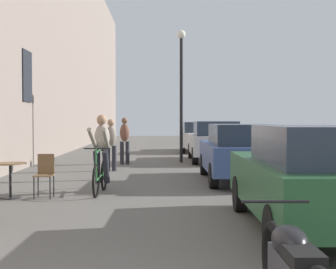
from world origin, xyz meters
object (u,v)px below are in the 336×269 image
at_px(cafe_table_far, 10,173).
at_px(parked_car_third, 214,141).
at_px(parked_car_nearest, 312,177).
at_px(parked_car_second, 239,152).
at_px(street_lamp, 181,79).
at_px(cafe_chair_far_toward_wall, 45,172).
at_px(pedestrian_mid, 111,142).
at_px(pedestrian_near, 101,145).
at_px(parked_car_fourth, 198,136).
at_px(cyclist_on_bicycle, 101,156).
at_px(pedestrian_far, 125,138).

bearing_deg(cafe_table_far, parked_car_third, 58.90).
bearing_deg(parked_car_nearest, parked_car_second, 91.05).
bearing_deg(street_lamp, cafe_table_far, -115.42).
height_order(cafe_chair_far_toward_wall, pedestrian_mid, pedestrian_mid).
bearing_deg(pedestrian_near, parked_car_fourth, 72.78).
bearing_deg(parked_car_nearest, cyclist_on_bicycle, 131.99).
bearing_deg(parked_car_second, pedestrian_mid, 143.32).
relative_size(cafe_table_far, pedestrian_mid, 0.45).
relative_size(parked_car_second, parked_car_fourth, 1.01).
bearing_deg(parked_car_second, parked_car_fourth, 90.45).
bearing_deg(pedestrian_near, pedestrian_mid, 89.02).
xyz_separation_m(cafe_table_far, parked_car_third, (5.15, 8.54, 0.27)).
relative_size(pedestrian_far, parked_car_second, 0.40).
relative_size(parked_car_nearest, parked_car_second, 1.03).
distance_m(cyclist_on_bicycle, pedestrian_near, 2.20).
bearing_deg(cyclist_on_bicycle, parked_car_second, 28.37).
bearing_deg(parked_car_nearest, pedestrian_mid, 113.80).
bearing_deg(parked_car_second, parked_car_nearest, -88.95).
relative_size(cyclist_on_bicycle, parked_car_fourth, 0.42).
relative_size(cafe_chair_far_toward_wall, pedestrian_far, 0.53).
distance_m(pedestrian_near, parked_car_third, 6.69).
distance_m(street_lamp, parked_car_nearest, 11.57).
xyz_separation_m(cafe_table_far, parked_car_nearest, (5.20, -3.09, 0.27)).
relative_size(pedestrian_far, parked_car_fourth, 0.40).
xyz_separation_m(cafe_table_far, pedestrian_far, (1.83, 7.43, 0.42)).
xyz_separation_m(pedestrian_far, street_lamp, (2.05, 0.73, 2.17)).
height_order(cyclist_on_bicycle, parked_car_nearest, cyclist_on_bicycle).
bearing_deg(pedestrian_near, parked_car_second, -5.96).
xyz_separation_m(cafe_chair_far_toward_wall, parked_car_nearest, (4.52, -3.16, 0.27)).
height_order(cafe_table_far, parked_car_third, parked_car_third).
bearing_deg(pedestrian_mid, street_lamp, 52.03).
height_order(pedestrian_far, parked_car_fourth, pedestrian_far).
height_order(pedestrian_far, parked_car_third, pedestrian_far).
xyz_separation_m(cafe_table_far, cafe_chair_far_toward_wall, (0.68, 0.08, -0.00)).
relative_size(cafe_table_far, pedestrian_far, 0.43).
xyz_separation_m(cafe_chair_far_toward_wall, street_lamp, (3.20, 8.09, 2.59)).
relative_size(cafe_chair_far_toward_wall, pedestrian_near, 0.53).
bearing_deg(pedestrian_near, pedestrian_far, 86.05).
relative_size(cafe_table_far, parked_car_second, 0.17).
relative_size(cafe_table_far, parked_car_third, 0.17).
relative_size(street_lamp, parked_car_nearest, 1.14).
height_order(pedestrian_far, parked_car_nearest, pedestrian_far).
bearing_deg(cafe_table_far, pedestrian_mid, 73.31).
height_order(parked_car_second, parked_car_fourth, parked_car_second).
height_order(cafe_table_far, cafe_chair_far_toward_wall, cafe_chair_far_toward_wall).
height_order(cafe_chair_far_toward_wall, parked_car_second, parked_car_second).
bearing_deg(parked_car_third, street_lamp, -163.66).
distance_m(pedestrian_near, street_lamp, 6.15).
bearing_deg(parked_car_fourth, pedestrian_far, -115.22).
height_order(cafe_chair_far_toward_wall, pedestrian_near, pedestrian_near).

